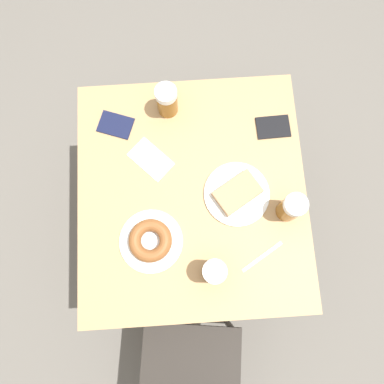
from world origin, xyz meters
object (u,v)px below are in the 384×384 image
at_px(beer_mug_center, 167,101).
at_px(beer_mug_right, 291,208).
at_px(napkin_folded, 151,159).
at_px(passport_near_edge, 116,125).
at_px(plate_with_cake, 237,193).
at_px(fork, 262,257).
at_px(plate_with_donut, 151,241).
at_px(beer_mug_left, 214,272).
at_px(passport_far_edge, 273,127).

distance_m(beer_mug_center, beer_mug_right, 0.59).
bearing_deg(napkin_folded, beer_mug_right, 154.71).
bearing_deg(beer_mug_right, passport_near_edge, -31.45).
relative_size(plate_with_cake, fork, 1.56).
height_order(beer_mug_right, fork, beer_mug_right).
bearing_deg(plate_with_donut, napkin_folded, -92.09).
bearing_deg(beer_mug_left, passport_near_edge, -60.18).
height_order(plate_with_donut, fork, plate_with_donut).
xyz_separation_m(passport_near_edge, passport_far_edge, (-0.60, 0.05, 0.00)).
height_order(fork, passport_near_edge, passport_near_edge).
bearing_deg(plate_with_donut, plate_with_cake, -154.66).
distance_m(plate_with_cake, napkin_folded, 0.34).
xyz_separation_m(beer_mug_center, napkin_folded, (0.07, 0.20, -0.07)).
distance_m(beer_mug_right, napkin_folded, 0.54).
distance_m(beer_mug_center, napkin_folded, 0.22).
xyz_separation_m(plate_with_donut, fork, (-0.39, 0.08, -0.02)).
relative_size(beer_mug_right, passport_far_edge, 1.11).
relative_size(plate_with_cake, plate_with_donut, 1.06).
distance_m(beer_mug_left, beer_mug_right, 0.34).
bearing_deg(plate_with_donut, beer_mug_left, 150.19).
xyz_separation_m(plate_with_cake, beer_mug_center, (0.23, -0.35, 0.06)).
height_order(beer_mug_center, fork, beer_mug_center).
relative_size(plate_with_cake, beer_mug_right, 1.67).
xyz_separation_m(plate_with_donut, passport_near_edge, (0.12, -0.45, -0.02)).
height_order(plate_with_donut, beer_mug_center, beer_mug_center).
bearing_deg(passport_far_edge, beer_mug_center, -14.40).
bearing_deg(fork, napkin_folded, -45.55).
distance_m(beer_mug_left, passport_near_edge, 0.66).
relative_size(passport_near_edge, passport_far_edge, 1.15).
bearing_deg(plate_with_cake, passport_near_edge, -34.42).
bearing_deg(beer_mug_left, plate_with_donut, -29.81).
bearing_deg(fork, plate_with_cake, -73.35).
height_order(plate_with_cake, beer_mug_center, beer_mug_center).
xyz_separation_m(plate_with_cake, fork, (-0.07, 0.23, -0.01)).
height_order(plate_with_donut, beer_mug_left, beer_mug_left).
height_order(plate_with_cake, plate_with_donut, plate_with_donut).
relative_size(beer_mug_center, passport_far_edge, 1.11).
height_order(beer_mug_right, passport_near_edge, beer_mug_right).
xyz_separation_m(plate_with_donut, beer_mug_center, (-0.09, -0.50, 0.05)).
distance_m(plate_with_cake, beer_mug_center, 0.42).
relative_size(plate_with_donut, napkin_folded, 1.26).
height_order(plate_with_cake, beer_mug_left, beer_mug_left).
bearing_deg(napkin_folded, fork, 134.45).
relative_size(plate_with_donut, fork, 1.47).
distance_m(beer_mug_center, fork, 0.66).
distance_m(beer_mug_right, fork, 0.20).
relative_size(beer_mug_left, beer_mug_right, 1.00).
bearing_deg(passport_near_edge, napkin_folded, 131.39).
relative_size(fork, passport_near_edge, 1.03).
bearing_deg(beer_mug_left, plate_with_cake, -111.96).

